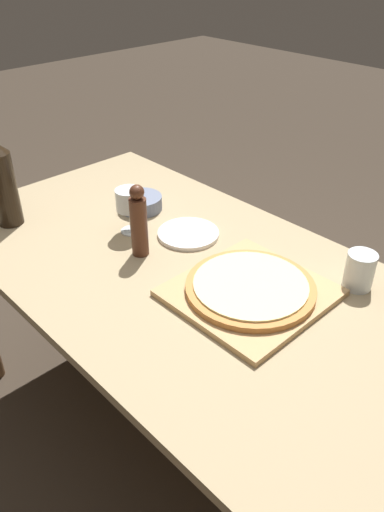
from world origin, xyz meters
name	(u,v)px	position (x,y,z in m)	size (l,w,h in m)	color
ground_plane	(188,434)	(0.00, 0.00, 0.00)	(12.00, 12.00, 0.00)	#382D23
dining_table	(186,292)	(0.00, 0.00, 0.69)	(0.90, 1.70, 0.77)	#9E8966
cutting_board	(250,293)	(0.04, -0.22, 0.78)	(0.40, 0.38, 0.02)	tan
pizza	(250,287)	(0.04, -0.22, 0.80)	(0.36, 0.36, 0.02)	#BC7A3D
wine_bottle	(3,183)	(-0.25, 0.61, 0.92)	(0.08, 0.08, 0.35)	black
pepper_mill	(139,222)	(-0.05, 0.16, 0.89)	(0.05, 0.05, 0.23)	#4C2819
wine_glass	(129,201)	(0.01, 0.28, 0.89)	(0.09, 0.09, 0.15)	silver
small_bowl	(141,203)	(0.14, 0.39, 0.80)	(0.15, 0.15, 0.05)	slate
drinking_tumbler	(360,271)	(0.29, -0.40, 0.83)	(0.08, 0.08, 0.11)	silver
dinner_plate	(188,234)	(0.13, 0.13, 0.78)	(0.20, 0.20, 0.01)	white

